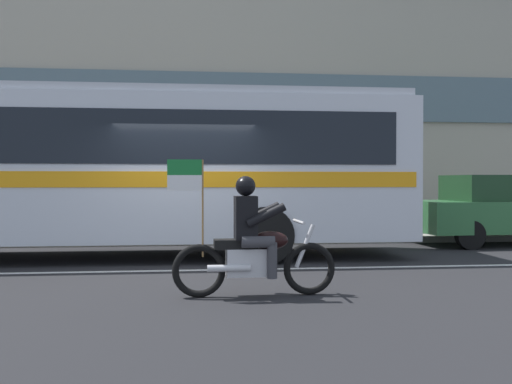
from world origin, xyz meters
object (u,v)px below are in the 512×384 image
object	(u,v)px
transit_bus	(74,161)
motorcycle_with_rider	(253,245)
fire_hydrant	(334,221)
parked_sedan_curbside	(508,209)

from	to	relation	value
transit_bus	motorcycle_with_rider	xyz separation A→B (m)	(3.04, -4.09, -1.22)
transit_bus	fire_hydrant	xyz separation A→B (m)	(5.73, 2.41, -1.37)
transit_bus	fire_hydrant	distance (m)	6.37
transit_bus	fire_hydrant	world-z (taller)	transit_bus
motorcycle_with_rider	transit_bus	bearing A→B (deg)	126.63
motorcycle_with_rider	parked_sedan_curbside	xyz separation A→B (m)	(6.64, 5.47, 0.18)
parked_sedan_curbside	transit_bus	bearing A→B (deg)	-171.84
motorcycle_with_rider	parked_sedan_curbside	world-z (taller)	motorcycle_with_rider
motorcycle_with_rider	fire_hydrant	xyz separation A→B (m)	(2.70, 6.50, -0.15)
fire_hydrant	parked_sedan_curbside	bearing A→B (deg)	-14.56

